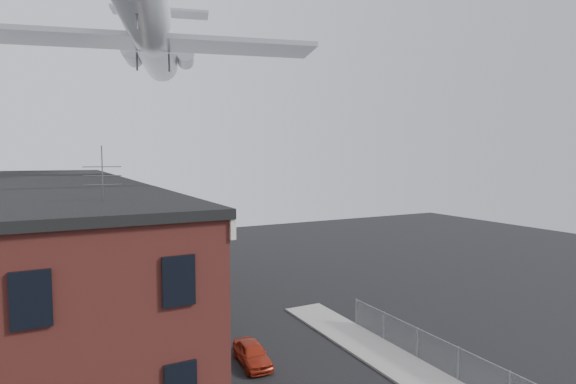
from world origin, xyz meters
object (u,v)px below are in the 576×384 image
object	(u,v)px
car_near	(252,353)
airplane	(152,35)
street_tree	(140,256)
car_far	(163,275)
utility_pole	(160,268)
car_mid	(208,328)

from	to	relation	value
car_near	airplane	size ratio (longest dim) A/B	0.13
street_tree	car_far	distance (m)	5.35
utility_pole	car_near	xyz separation A→B (m)	(3.80, -6.16, -4.04)
utility_pole	car_far	world-z (taller)	utility_pole
utility_pole	street_tree	world-z (taller)	utility_pole
utility_pole	street_tree	bearing A→B (deg)	88.11
car_mid	car_far	xyz separation A→B (m)	(0.21, 14.80, 0.02)
street_tree	car_far	bearing A→B (deg)	54.31
utility_pole	airplane	size ratio (longest dim) A/B	0.32
utility_pole	car_far	xyz separation A→B (m)	(2.98, 13.61, -4.06)
car_mid	street_tree	bearing A→B (deg)	96.06
car_far	airplane	size ratio (longest dim) A/B	0.15
street_tree	airplane	world-z (taller)	airplane
street_tree	car_mid	distance (m)	11.73
car_near	street_tree	bearing A→B (deg)	106.46
car_mid	car_far	size ratio (longest dim) A/B	0.86
car_near	car_mid	size ratio (longest dim) A/B	1.03
car_far	utility_pole	bearing A→B (deg)	-101.65
car_near	utility_pole	bearing A→B (deg)	125.96
car_near	car_far	world-z (taller)	car_near
street_tree	car_near	distance (m)	16.69
utility_pole	car_far	size ratio (longest dim) A/B	2.11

